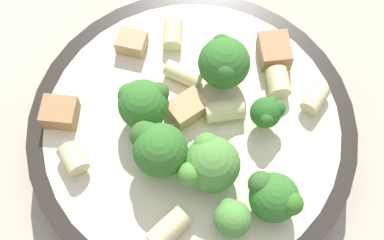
{
  "coord_description": "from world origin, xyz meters",
  "views": [
    {
      "loc": [
        0.16,
        -0.05,
        0.41
      ],
      "look_at": [
        0.0,
        0.0,
        0.05
      ],
      "focal_mm": 50.0,
      "sensor_mm": 36.0,
      "label": 1
    }
  ],
  "objects_px": {
    "chicken_chunk_0": "(60,112)",
    "chicken_chunk_2": "(274,51)",
    "broccoli_floret_5": "(274,197)",
    "rigatoni_4": "(168,229)",
    "broccoli_floret_1": "(142,104)",
    "chicken_chunk_1": "(182,110)",
    "rigatoni_3": "(226,114)",
    "pasta_bowl": "(192,135)",
    "broccoli_floret_3": "(207,164)",
    "rigatoni_5": "(278,82)",
    "rigatoni_0": "(315,99)",
    "rigatoni_2": "(173,34)",
    "rigatoni_1": "(183,75)",
    "rigatoni_6": "(71,153)",
    "broccoli_floret_4": "(231,219)",
    "chicken_chunk_3": "(132,42)",
    "broccoli_floret_6": "(267,112)",
    "broccoli_floret_2": "(157,147)",
    "broccoli_floret_0": "(224,63)"
  },
  "relations": [
    {
      "from": "chicken_chunk_0",
      "to": "chicken_chunk_2",
      "type": "height_order",
      "value": "chicken_chunk_2"
    },
    {
      "from": "broccoli_floret_5",
      "to": "rigatoni_4",
      "type": "bearing_deg",
      "value": -94.62
    },
    {
      "from": "broccoli_floret_1",
      "to": "chicken_chunk_1",
      "type": "distance_m",
      "value": 0.03
    },
    {
      "from": "broccoli_floret_1",
      "to": "rigatoni_3",
      "type": "relative_size",
      "value": 1.45
    },
    {
      "from": "pasta_bowl",
      "to": "broccoli_floret_3",
      "type": "height_order",
      "value": "broccoli_floret_3"
    },
    {
      "from": "pasta_bowl",
      "to": "rigatoni_5",
      "type": "xyz_separation_m",
      "value": [
        -0.01,
        0.07,
        0.03
      ]
    },
    {
      "from": "rigatoni_0",
      "to": "chicken_chunk_0",
      "type": "xyz_separation_m",
      "value": [
        -0.05,
        -0.19,
        0.0
      ]
    },
    {
      "from": "rigatoni_2",
      "to": "chicken_chunk_0",
      "type": "bearing_deg",
      "value": -69.44
    },
    {
      "from": "rigatoni_1",
      "to": "chicken_chunk_1",
      "type": "xyz_separation_m",
      "value": [
        0.03,
        -0.01,
        0.0
      ]
    },
    {
      "from": "rigatoni_0",
      "to": "chicken_chunk_2",
      "type": "relative_size",
      "value": 0.79
    },
    {
      "from": "rigatoni_6",
      "to": "broccoli_floret_4",
      "type": "bearing_deg",
      "value": 46.55
    },
    {
      "from": "broccoli_floret_3",
      "to": "rigatoni_5",
      "type": "xyz_separation_m",
      "value": [
        -0.05,
        0.08,
        -0.01
      ]
    },
    {
      "from": "broccoli_floret_1",
      "to": "chicken_chunk_3",
      "type": "height_order",
      "value": "broccoli_floret_1"
    },
    {
      "from": "broccoli_floret_1",
      "to": "broccoli_floret_4",
      "type": "relative_size",
      "value": 1.34
    },
    {
      "from": "chicken_chunk_2",
      "to": "rigatoni_1",
      "type": "bearing_deg",
      "value": -93.39
    },
    {
      "from": "rigatoni_4",
      "to": "broccoli_floret_6",
      "type": "bearing_deg",
      "value": 120.06
    },
    {
      "from": "pasta_bowl",
      "to": "rigatoni_5",
      "type": "distance_m",
      "value": 0.08
    },
    {
      "from": "rigatoni_6",
      "to": "chicken_chunk_0",
      "type": "height_order",
      "value": "rigatoni_6"
    },
    {
      "from": "broccoli_floret_2",
      "to": "rigatoni_6",
      "type": "height_order",
      "value": "broccoli_floret_2"
    },
    {
      "from": "broccoli_floret_1",
      "to": "rigatoni_1",
      "type": "distance_m",
      "value": 0.05
    },
    {
      "from": "broccoli_floret_5",
      "to": "chicken_chunk_2",
      "type": "xyz_separation_m",
      "value": [
        -0.11,
        0.05,
        -0.01
      ]
    },
    {
      "from": "broccoli_floret_0",
      "to": "chicken_chunk_3",
      "type": "bearing_deg",
      "value": -132.64
    },
    {
      "from": "broccoli_floret_2",
      "to": "rigatoni_2",
      "type": "xyz_separation_m",
      "value": [
        -0.1,
        0.04,
        -0.02
      ]
    },
    {
      "from": "pasta_bowl",
      "to": "broccoli_floret_0",
      "type": "distance_m",
      "value": 0.06
    },
    {
      "from": "rigatoni_3",
      "to": "chicken_chunk_3",
      "type": "relative_size",
      "value": 1.27
    },
    {
      "from": "broccoli_floret_6",
      "to": "rigatoni_2",
      "type": "bearing_deg",
      "value": -156.56
    },
    {
      "from": "rigatoni_3",
      "to": "chicken_chunk_3",
      "type": "height_order",
      "value": "rigatoni_3"
    },
    {
      "from": "broccoli_floret_4",
      "to": "chicken_chunk_1",
      "type": "distance_m",
      "value": 0.09
    },
    {
      "from": "broccoli_floret_1",
      "to": "broccoli_floret_3",
      "type": "relative_size",
      "value": 0.97
    },
    {
      "from": "broccoli_floret_0",
      "to": "broccoli_floret_4",
      "type": "distance_m",
      "value": 0.12
    },
    {
      "from": "chicken_chunk_3",
      "to": "rigatoni_6",
      "type": "bearing_deg",
      "value": -41.49
    },
    {
      "from": "rigatoni_5",
      "to": "chicken_chunk_0",
      "type": "height_order",
      "value": "rigatoni_5"
    },
    {
      "from": "rigatoni_6",
      "to": "chicken_chunk_2",
      "type": "relative_size",
      "value": 0.74
    },
    {
      "from": "chicken_chunk_1",
      "to": "chicken_chunk_0",
      "type": "bearing_deg",
      "value": -108.13
    },
    {
      "from": "rigatoni_1",
      "to": "rigatoni_6",
      "type": "height_order",
      "value": "rigatoni_6"
    },
    {
      "from": "broccoli_floret_3",
      "to": "rigatoni_1",
      "type": "bearing_deg",
      "value": 172.77
    },
    {
      "from": "pasta_bowl",
      "to": "broccoli_floret_2",
      "type": "relative_size",
      "value": 5.39
    },
    {
      "from": "broccoli_floret_1",
      "to": "rigatoni_3",
      "type": "xyz_separation_m",
      "value": [
        0.02,
        0.06,
        -0.02
      ]
    },
    {
      "from": "broccoli_floret_5",
      "to": "broccoli_floret_6",
      "type": "bearing_deg",
      "value": 160.96
    },
    {
      "from": "chicken_chunk_0",
      "to": "rigatoni_3",
      "type": "bearing_deg",
      "value": 70.02
    },
    {
      "from": "broccoli_floret_3",
      "to": "broccoli_floret_6",
      "type": "relative_size",
      "value": 1.42
    },
    {
      "from": "rigatoni_4",
      "to": "chicken_chunk_1",
      "type": "bearing_deg",
      "value": 155.07
    },
    {
      "from": "rigatoni_0",
      "to": "broccoli_floret_3",
      "type": "bearing_deg",
      "value": -74.56
    },
    {
      "from": "broccoli_floret_0",
      "to": "broccoli_floret_2",
      "type": "bearing_deg",
      "value": -54.36
    },
    {
      "from": "broccoli_floret_2",
      "to": "broccoli_floret_4",
      "type": "relative_size",
      "value": 1.49
    },
    {
      "from": "rigatoni_2",
      "to": "chicken_chunk_3",
      "type": "xyz_separation_m",
      "value": [
        -0.0,
        -0.03,
        -0.0
      ]
    },
    {
      "from": "chicken_chunk_3",
      "to": "rigatoni_4",
      "type": "bearing_deg",
      "value": -7.4
    },
    {
      "from": "rigatoni_2",
      "to": "broccoli_floret_4",
      "type": "bearing_deg",
      "value": -4.34
    },
    {
      "from": "broccoli_floret_5",
      "to": "rigatoni_4",
      "type": "height_order",
      "value": "broccoli_floret_5"
    },
    {
      "from": "rigatoni_0",
      "to": "rigatoni_4",
      "type": "distance_m",
      "value": 0.15
    }
  ]
}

